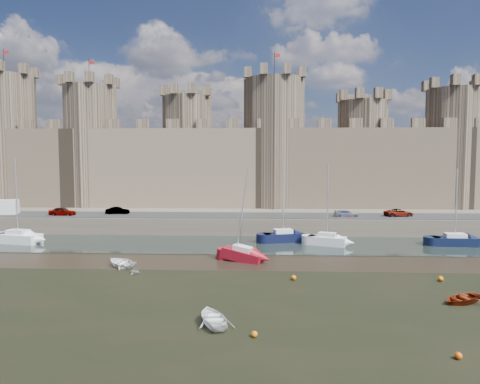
# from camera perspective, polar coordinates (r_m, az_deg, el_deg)

# --- Properties ---
(ground) EXTENTS (160.00, 160.00, 0.00)m
(ground) POSITION_cam_1_polar(r_m,az_deg,el_deg) (32.58, 3.93, -15.42)
(ground) COLOR black
(ground) RESTS_ON ground
(seaweed_patch) EXTENTS (70.00, 34.00, 0.01)m
(seaweed_patch) POSITION_cam_1_polar(r_m,az_deg,el_deg) (27.01, 4.28, -19.70)
(seaweed_patch) COLOR black
(seaweed_patch) RESTS_ON ground
(water_channel) EXTENTS (160.00, 12.00, 0.08)m
(water_channel) POSITION_cam_1_polar(r_m,az_deg,el_deg) (55.76, 3.29, -7.04)
(water_channel) COLOR black
(water_channel) RESTS_ON ground
(quay) EXTENTS (160.00, 60.00, 2.50)m
(quay) POSITION_cam_1_polar(r_m,az_deg,el_deg) (91.19, 2.96, -1.84)
(quay) COLOR #4C443A
(quay) RESTS_ON ground
(road) EXTENTS (160.00, 7.00, 0.10)m
(road) POSITION_cam_1_polar(r_m,az_deg,el_deg) (65.22, 3.17, -3.15)
(road) COLOR black
(road) RESTS_ON quay
(castle) EXTENTS (108.50, 11.00, 29.00)m
(castle) POSITION_cam_1_polar(r_m,az_deg,el_deg) (78.67, 2.61, 4.79)
(castle) COLOR #42382B
(castle) RESTS_ON quay
(car_0) EXTENTS (4.01, 1.82, 1.34)m
(car_0) POSITION_cam_1_polar(r_m,az_deg,el_deg) (70.39, -22.60, -2.42)
(car_0) COLOR gray
(car_0) RESTS_ON quay
(car_1) EXTENTS (3.65, 1.53, 1.17)m
(car_1) POSITION_cam_1_polar(r_m,az_deg,el_deg) (69.32, -16.02, -2.42)
(car_1) COLOR gray
(car_1) RESTS_ON quay
(car_2) EXTENTS (3.71, 1.66, 1.06)m
(car_2) POSITION_cam_1_polar(r_m,az_deg,el_deg) (65.46, 14.01, -2.82)
(car_2) COLOR gray
(car_2) RESTS_ON quay
(car_3) EXTENTS (4.54, 2.69, 1.18)m
(car_3) POSITION_cam_1_polar(r_m,az_deg,el_deg) (68.25, 20.41, -2.62)
(car_3) COLOR gray
(car_3) RESTS_ON quay
(sailboat_0) EXTENTS (6.30, 3.50, 11.12)m
(sailboat_0) POSITION_cam_1_polar(r_m,az_deg,el_deg) (63.57, -27.48, -5.37)
(sailboat_0) COLOR silver
(sailboat_0) RESTS_ON ground
(sailboat_1) EXTENTS (5.68, 3.44, 10.67)m
(sailboat_1) POSITION_cam_1_polar(r_m,az_deg,el_deg) (57.68, 5.76, -5.87)
(sailboat_1) COLOR black
(sailboat_1) RESTS_ON ground
(sailboat_2) EXTENTS (5.12, 3.44, 10.31)m
(sailboat_2) POSITION_cam_1_polar(r_m,az_deg,el_deg) (56.15, 11.52, -6.22)
(sailboat_2) COLOR silver
(sailboat_2) RESTS_ON ground
(sailboat_3) EXTENTS (5.73, 2.50, 9.83)m
(sailboat_3) POSITION_cam_1_polar(r_m,az_deg,el_deg) (61.43, 26.73, -5.75)
(sailboat_3) COLOR black
(sailboat_3) RESTS_ON ground
(sailboat_4) EXTENTS (4.81, 3.37, 10.49)m
(sailboat_4) POSITION_cam_1_polar(r_m,az_deg,el_deg) (46.99, 0.35, -8.27)
(sailboat_4) COLOR maroon
(sailboat_4) RESTS_ON ground
(dinghy_2) EXTENTS (3.54, 4.09, 0.71)m
(dinghy_2) POSITION_cam_1_polar(r_m,az_deg,el_deg) (29.78, -3.54, -16.63)
(dinghy_2) COLOR silver
(dinghy_2) RESTS_ON ground
(dinghy_3) EXTENTS (1.57, 1.53, 0.63)m
(dinghy_3) POSITION_cam_1_polar(r_m,az_deg,el_deg) (43.03, -13.86, -10.19)
(dinghy_3) COLOR silver
(dinghy_3) RESTS_ON ground
(dinghy_4) EXTENTS (3.85, 3.36, 0.67)m
(dinghy_4) POSITION_cam_1_polar(r_m,az_deg,el_deg) (37.86, 27.47, -12.54)
(dinghy_4) COLOR maroon
(dinghy_4) RESTS_ON ground
(dinghy_6) EXTENTS (4.02, 3.74, 0.68)m
(dinghy_6) POSITION_cam_1_polar(r_m,az_deg,el_deg) (46.17, -15.58, -9.20)
(dinghy_6) COLOR white
(dinghy_6) RESTS_ON ground
(buoy_1) EXTENTS (0.49, 0.49, 0.49)m
(buoy_1) POSITION_cam_1_polar(r_m,az_deg,el_deg) (40.10, 7.17, -11.28)
(buoy_1) COLOR #B95708
(buoy_1) RESTS_ON ground
(buoy_2) EXTENTS (0.41, 0.41, 0.41)m
(buoy_2) POSITION_cam_1_polar(r_m,az_deg,el_deg) (27.96, 27.11, -18.86)
(buoy_2) COLOR #C24B08
(buoy_2) RESTS_ON ground
(buoy_3) EXTENTS (0.51, 0.51, 0.51)m
(buoy_3) POSITION_cam_1_polar(r_m,az_deg,el_deg) (43.43, 25.18, -10.43)
(buoy_3) COLOR #CD6209
(buoy_3) RESTS_ON ground
(buoy_4) EXTENTS (0.41, 0.41, 0.41)m
(buoy_4) POSITION_cam_1_polar(r_m,az_deg,el_deg) (27.91, 1.93, -18.43)
(buoy_4) COLOR orange
(buoy_4) RESTS_ON ground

